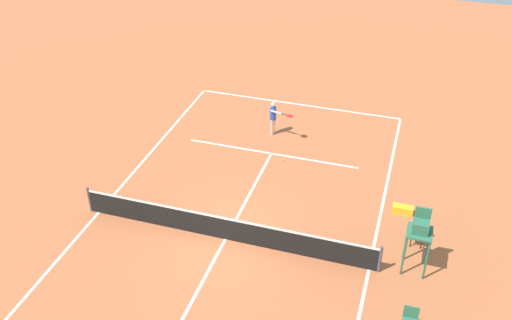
{
  "coord_description": "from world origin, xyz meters",
  "views": [
    {
      "loc": [
        -5.59,
        14.23,
        13.41
      ],
      "look_at": [
        0.12,
        -3.98,
        0.8
      ],
      "focal_mm": 40.17,
      "sensor_mm": 36.0,
      "label": 1
    }
  ],
  "objects_px": {
    "player_serving": "(274,116)",
    "courtside_chair_mid": "(418,231)",
    "equipment_bag": "(403,210)",
    "courtside_chair_near": "(410,320)",
    "tennis_ball": "(284,160)",
    "umpire_chair": "(420,231)"
  },
  "relations": [
    {
      "from": "courtside_chair_near",
      "to": "courtside_chair_mid",
      "type": "relative_size",
      "value": 1.0
    },
    {
      "from": "courtside_chair_near",
      "to": "equipment_bag",
      "type": "distance_m",
      "value": 5.69
    },
    {
      "from": "equipment_bag",
      "to": "courtside_chair_near",
      "type": "bearing_deg",
      "value": 96.79
    },
    {
      "from": "player_serving",
      "to": "courtside_chair_mid",
      "type": "distance_m",
      "value": 8.82
    },
    {
      "from": "tennis_ball",
      "to": "courtside_chair_near",
      "type": "distance_m",
      "value": 9.68
    },
    {
      "from": "umpire_chair",
      "to": "equipment_bag",
      "type": "xyz_separation_m",
      "value": [
        0.6,
        -2.89,
        -1.46
      ]
    },
    {
      "from": "player_serving",
      "to": "equipment_bag",
      "type": "bearing_deg",
      "value": 69.89
    },
    {
      "from": "umpire_chair",
      "to": "courtside_chair_near",
      "type": "bearing_deg",
      "value": 91.53
    },
    {
      "from": "umpire_chair",
      "to": "courtside_chair_mid",
      "type": "relative_size",
      "value": 2.54
    },
    {
      "from": "player_serving",
      "to": "umpire_chair",
      "type": "bearing_deg",
      "value": 57.52
    },
    {
      "from": "umpire_chair",
      "to": "courtside_chair_mid",
      "type": "distance_m",
      "value": 1.71
    },
    {
      "from": "player_serving",
      "to": "courtside_chair_mid",
      "type": "xyz_separation_m",
      "value": [
        -6.76,
        5.64,
        -0.42
      ]
    },
    {
      "from": "player_serving",
      "to": "tennis_ball",
      "type": "bearing_deg",
      "value": 40.26
    },
    {
      "from": "player_serving",
      "to": "courtside_chair_near",
      "type": "relative_size",
      "value": 1.7
    },
    {
      "from": "tennis_ball",
      "to": "courtside_chair_near",
      "type": "relative_size",
      "value": 0.07
    },
    {
      "from": "tennis_ball",
      "to": "equipment_bag",
      "type": "height_order",
      "value": "equipment_bag"
    },
    {
      "from": "player_serving",
      "to": "courtside_chair_near",
      "type": "height_order",
      "value": "player_serving"
    },
    {
      "from": "tennis_ball",
      "to": "umpire_chair",
      "type": "relative_size",
      "value": 0.03
    },
    {
      "from": "tennis_ball",
      "to": "courtside_chair_near",
      "type": "bearing_deg",
      "value": 127.02
    },
    {
      "from": "player_serving",
      "to": "equipment_bag",
      "type": "distance_m",
      "value": 7.43
    },
    {
      "from": "player_serving",
      "to": "courtside_chair_mid",
      "type": "bearing_deg",
      "value": 63.56
    },
    {
      "from": "courtside_chair_mid",
      "to": "tennis_ball",
      "type": "bearing_deg",
      "value": -32.33
    }
  ]
}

